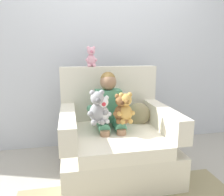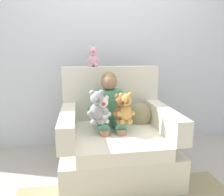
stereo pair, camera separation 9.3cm
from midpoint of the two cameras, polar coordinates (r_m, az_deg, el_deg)
The scene contains 10 objects.
ground_plane at distance 2.38m, azimuth 2.43°, elevation -18.81°, with size 8.00×8.00×0.00m, color #ADA89E.
back_wall at distance 2.84m, azimuth -0.54°, elevation 13.65°, with size 6.00×0.10×2.60m, color silver.
armchair at distance 2.28m, azimuth 2.25°, elevation -11.04°, with size 1.10×0.97×1.07m.
seated_child at distance 2.19m, azimuth 0.69°, elevation -2.82°, with size 0.45×0.39×0.82m.
plush_white at distance 2.05m, azimuth -1.10°, elevation -3.26°, with size 0.16×0.13×0.27m.
plush_brown at distance 2.05m, azimuth 3.74°, elevation -3.01°, with size 0.17×0.14×0.28m.
plush_grey at distance 2.03m, azimuth -2.65°, elevation -2.65°, with size 0.19×0.16×0.33m.
plush_honey at distance 2.05m, azimuth 4.90°, elevation -2.92°, with size 0.18×0.14×0.30m.
plush_pink_on_backrest at distance 2.42m, azimuth -3.93°, elevation 10.76°, with size 0.13×0.11×0.22m.
throw_pillow at distance 2.39m, azimuth 8.49°, elevation -4.43°, with size 0.26×0.12×0.26m, color #998C66.
Camera 2 is at (-0.36, -2.01, 1.23)m, focal length 34.38 mm.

